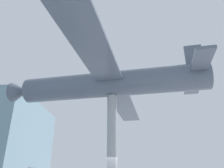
% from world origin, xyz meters
% --- Properties ---
extents(support_pylon_central, '(0.62, 0.62, 6.35)m').
position_xyz_m(support_pylon_central, '(0.00, 0.00, 3.17)').
color(support_pylon_central, '#999EA3').
rests_on(support_pylon_central, ground_plane).
extents(suspended_airplane, '(20.31, 14.23, 3.13)m').
position_xyz_m(suspended_airplane, '(0.04, 0.24, 7.22)').
color(suspended_airplane, '#4C5666').
rests_on(suspended_airplane, support_pylon_central).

